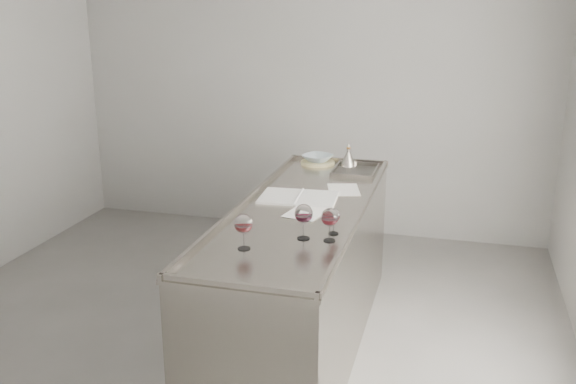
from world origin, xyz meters
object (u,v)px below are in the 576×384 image
(wine_glass_left, at_px, (243,225))
(wine_glass_right, at_px, (330,218))
(wine_glass_small, at_px, (334,216))
(wine_funnel, at_px, (348,159))
(wine_glass_middle, at_px, (304,214))
(notebook, at_px, (298,197))
(counter, at_px, (302,277))
(ceramic_bowl, at_px, (318,158))

(wine_glass_left, height_order, wine_glass_right, wine_glass_left)
(wine_glass_small, bearing_deg, wine_funnel, 97.02)
(wine_glass_middle, bearing_deg, wine_glass_right, 1.89)
(wine_glass_right, bearing_deg, wine_glass_left, -150.48)
(notebook, bearing_deg, wine_glass_right, -67.35)
(wine_glass_small, height_order, notebook, wine_glass_small)
(wine_glass_left, bearing_deg, counter, 80.38)
(wine_glass_small, xyz_separation_m, notebook, (-0.34, 0.57, -0.09))
(wine_glass_left, distance_m, wine_glass_right, 0.46)
(wine_glass_middle, height_order, wine_glass_right, wine_glass_middle)
(counter, height_order, wine_funnel, wine_funnel)
(wine_glass_middle, bearing_deg, ceramic_bowl, 100.00)
(wine_glass_left, distance_m, wine_glass_small, 0.52)
(wine_glass_left, bearing_deg, wine_glass_middle, 40.50)
(wine_glass_left, distance_m, notebook, 0.92)
(wine_glass_left, xyz_separation_m, wine_glass_middle, (0.26, 0.22, 0.00))
(wine_glass_small, bearing_deg, wine_glass_left, -139.93)
(notebook, xyz_separation_m, ceramic_bowl, (-0.08, 0.90, 0.04))
(notebook, height_order, ceramic_bowl, ceramic_bowl)
(counter, relative_size, notebook, 4.77)
(wine_glass_middle, distance_m, ceramic_bowl, 1.62)
(wine_glass_left, xyz_separation_m, notebook, (0.06, 0.91, -0.12))
(wine_glass_right, bearing_deg, wine_glass_middle, -178.11)
(wine_glass_middle, distance_m, notebook, 0.73)
(wine_glass_middle, xyz_separation_m, wine_glass_right, (0.14, 0.00, -0.01))
(counter, bearing_deg, notebook, 111.30)
(counter, height_order, wine_glass_right, wine_glass_right)
(wine_funnel, bearing_deg, wine_glass_right, -83.46)
(counter, xyz_separation_m, wine_glass_middle, (0.13, -0.51, 0.60))
(wine_glass_left, height_order, ceramic_bowl, wine_glass_left)
(wine_glass_middle, xyz_separation_m, wine_glass_small, (0.14, 0.11, -0.03))
(counter, height_order, ceramic_bowl, ceramic_bowl)
(counter, xyz_separation_m, notebook, (-0.07, 0.18, 0.48))
(wine_glass_middle, relative_size, ceramic_bowl, 0.88)
(wine_glass_left, xyz_separation_m, wine_funnel, (0.22, 1.81, -0.08))
(wine_glass_right, bearing_deg, counter, 118.39)
(counter, height_order, wine_glass_left, wine_glass_left)
(wine_glass_left, height_order, notebook, wine_glass_left)
(notebook, distance_m, ceramic_bowl, 0.91)
(wine_glass_right, relative_size, wine_glass_small, 1.26)
(notebook, height_order, wine_funnel, wine_funnel)
(counter, bearing_deg, wine_glass_left, -99.62)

